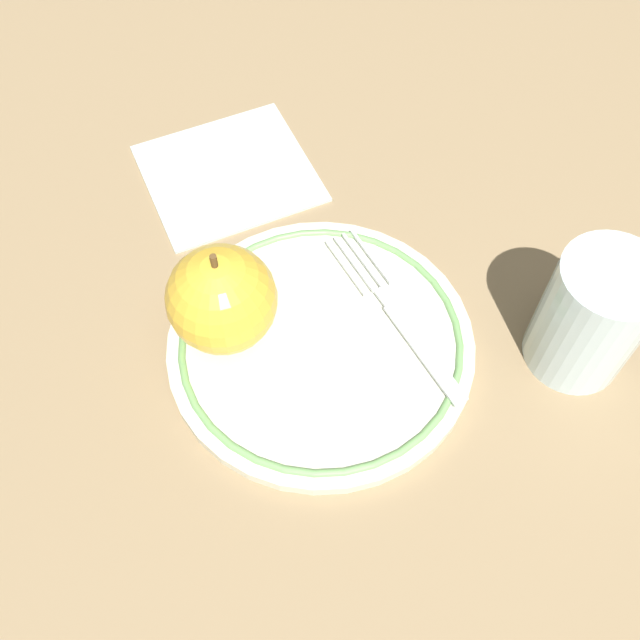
% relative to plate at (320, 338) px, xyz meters
% --- Properties ---
extents(ground_plane, '(2.00, 2.00, 0.00)m').
position_rel_plate_xyz_m(ground_plane, '(-0.00, -0.01, -0.01)').
color(ground_plane, '#8A7150').
extents(plate, '(0.24, 0.24, 0.01)m').
position_rel_plate_xyz_m(plate, '(0.00, 0.00, 0.00)').
color(plate, beige).
rests_on(plate, ground_plane).
extents(apple_red_whole, '(0.08, 0.08, 0.09)m').
position_rel_plate_xyz_m(apple_red_whole, '(0.02, 0.07, 0.05)').
color(apple_red_whole, gold).
rests_on(apple_red_whole, plate).
extents(fork, '(0.17, 0.08, 0.00)m').
position_rel_plate_xyz_m(fork, '(0.00, -0.06, 0.01)').
color(fork, silver).
rests_on(fork, plate).
extents(drinking_glass, '(0.07, 0.07, 0.10)m').
position_rel_plate_xyz_m(drinking_glass, '(-0.04, -0.19, 0.05)').
color(drinking_glass, silver).
rests_on(drinking_glass, ground_plane).
extents(napkin_folded, '(0.17, 0.18, 0.01)m').
position_rel_plate_xyz_m(napkin_folded, '(0.19, 0.06, -0.00)').
color(napkin_folded, silver).
rests_on(napkin_folded, ground_plane).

